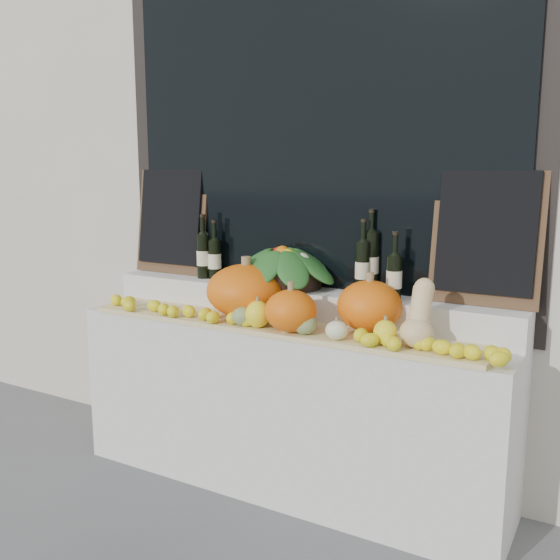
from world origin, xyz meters
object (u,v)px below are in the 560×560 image
object	(u,v)px
wine_bottle_tall	(370,262)
produce_bowl	(282,267)
butternut_squash	(419,318)
pumpkin_left	(246,291)
pumpkin_right	(369,306)

from	to	relation	value
wine_bottle_tall	produce_bowl	bearing A→B (deg)	-170.71
butternut_squash	pumpkin_left	bearing A→B (deg)	174.78
butternut_squash	wine_bottle_tall	bearing A→B (deg)	136.09
produce_bowl	butternut_squash	bearing A→B (deg)	-18.43
pumpkin_left	pumpkin_right	size ratio (longest dim) A/B	1.35
pumpkin_left	butternut_squash	distance (m)	0.95
butternut_squash	pumpkin_right	bearing A→B (deg)	154.93
pumpkin_left	butternut_squash	world-z (taller)	butternut_squash
pumpkin_left	pumpkin_right	distance (m)	0.66
pumpkin_right	produce_bowl	distance (m)	0.59
butternut_squash	produce_bowl	distance (m)	0.89
butternut_squash	wine_bottle_tall	size ratio (longest dim) A/B	0.68
wine_bottle_tall	pumpkin_left	bearing A→B (deg)	-154.85
pumpkin_left	butternut_squash	size ratio (longest dim) A/B	1.43
pumpkin_left	produce_bowl	distance (m)	0.24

